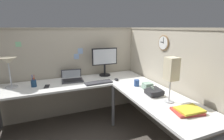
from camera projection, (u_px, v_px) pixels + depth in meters
ground_plane at (108, 132)px, 2.65m from camera, size 6.80×6.80×0.00m
cubicle_wall_back at (71, 72)px, 3.10m from camera, size 2.57×0.12×1.58m
cubicle_wall_right at (168, 82)px, 2.54m from camera, size 0.12×2.37×1.58m
desk at (99, 97)px, 2.40m from camera, size 2.35×2.15×0.73m
monitor at (105, 60)px, 3.04m from camera, size 0.46×0.20×0.50m
laptop at (72, 78)px, 2.87m from camera, size 0.37×0.41×0.22m
keyboard at (99, 82)px, 2.68m from camera, size 0.44×0.16×0.02m
computer_mouse at (116, 79)px, 2.82m from camera, size 0.06×0.10×0.03m
desk_lamp_dome at (8, 63)px, 2.41m from camera, size 0.24×0.24×0.44m
pen_cup at (34, 83)px, 2.51m from camera, size 0.08×0.08×0.18m
cell_phone at (47, 86)px, 2.53m from camera, size 0.10×0.15×0.01m
office_phone at (154, 92)px, 2.21m from camera, size 0.21×0.22×0.11m
book_stack at (188, 111)px, 1.76m from camera, size 0.32×0.26×0.04m
desk_lamp_paper at (171, 70)px, 1.92m from camera, size 0.13×0.13×0.53m
coffee_mug at (137, 83)px, 2.55m from camera, size 0.08×0.08×0.10m
tissue_box at (147, 86)px, 2.42m from camera, size 0.12×0.12×0.09m
wall_clock at (164, 43)px, 2.47m from camera, size 0.04×0.22×0.22m
pinned_note_leftmost at (76, 56)px, 3.02m from camera, size 0.09×0.00×0.09m
pinned_note_middle at (18, 44)px, 2.63m from camera, size 0.08×0.00×0.08m
pinned_note_rightmost at (80, 51)px, 3.02m from camera, size 0.09×0.00×0.10m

